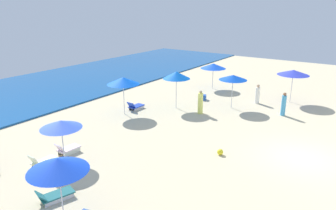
# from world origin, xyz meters

# --- Properties ---
(ground_plane) EXTENTS (60.00, 60.00, 0.00)m
(ground_plane) POSITION_xyz_m (0.00, 0.00, 0.00)
(ground_plane) COLOR beige
(ocean) EXTENTS (60.00, 13.39, 0.12)m
(ocean) POSITION_xyz_m (0.00, 23.31, 0.06)
(ocean) COLOR #155093
(ocean) RESTS_ON ground_plane
(umbrella_1) EXTENTS (2.10, 2.10, 2.57)m
(umbrella_1) POSITION_xyz_m (5.73, 6.38, 2.37)
(umbrella_1) COLOR silver
(umbrella_1) RESTS_ON ground_plane
(umbrella_2) EXTENTS (2.29, 2.29, 2.71)m
(umbrella_2) POSITION_xyz_m (0.01, 12.16, 2.45)
(umbrella_2) COLOR silver
(umbrella_2) RESTS_ON ground_plane
(lounge_chair_2_0) EXTENTS (1.35, 0.69, 0.67)m
(lounge_chair_2_0) POSITION_xyz_m (1.26, 12.18, 0.24)
(lounge_chair_2_0) COLOR silver
(lounge_chair_2_0) RESTS_ON ground_plane
(umbrella_3) EXTENTS (2.20, 2.20, 2.42)m
(umbrella_3) POSITION_xyz_m (-9.98, 6.16, 2.17)
(umbrella_3) COLOR silver
(umbrella_3) RESTS_ON ground_plane
(lounge_chair_3_1) EXTENTS (1.55, 0.99, 0.57)m
(lounge_chair_3_1) POSITION_xyz_m (-9.51, 7.31, 0.22)
(lounge_chair_3_1) COLOR silver
(lounge_chair_3_1) RESTS_ON ground_plane
(umbrella_4) EXTENTS (2.03, 2.03, 2.21)m
(umbrella_4) POSITION_xyz_m (-7.15, 9.71, 2.01)
(umbrella_4) COLOR silver
(umbrella_4) RESTS_ON ground_plane
(lounge_chair_4_0) EXTENTS (1.32, 0.59, 0.75)m
(lounge_chair_4_0) POSITION_xyz_m (-8.06, 10.22, 0.25)
(lounge_chair_4_0) COLOR silver
(lounge_chair_4_0) RESTS_ON ground_plane
(lounge_chair_4_1) EXTENTS (1.28, 0.66, 0.71)m
(lounge_chair_4_1) POSITION_xyz_m (-6.51, 10.29, 0.28)
(lounge_chair_4_1) COLOR silver
(lounge_chair_4_1) RESTS_ON ground_plane
(umbrella_5) EXTENTS (2.05, 2.05, 2.82)m
(umbrella_5) POSITION_xyz_m (3.30, 9.85, 2.55)
(umbrella_5) COLOR silver
(umbrella_5) RESTS_ON ground_plane
(umbrella_6) EXTENTS (2.34, 2.34, 2.37)m
(umbrella_6) POSITION_xyz_m (10.17, 10.26, 2.14)
(umbrella_6) COLOR silver
(umbrella_6) RESTS_ON ground_plane
(umbrella_7) EXTENTS (2.45, 2.45, 2.64)m
(umbrella_7) POSITION_xyz_m (9.84, 3.07, 2.44)
(umbrella_7) COLOR silver
(umbrella_7) RESTS_ON ground_plane
(beachgoer_0) EXTENTS (0.41, 0.41, 1.54)m
(beachgoer_0) POSITION_xyz_m (8.00, 5.17, 0.72)
(beachgoer_0) COLOR white
(beachgoer_0) RESTS_ON ground_plane
(beachgoer_1) EXTENTS (0.51, 0.51, 1.72)m
(beachgoer_1) POSITION_xyz_m (3.22, 7.70, 0.80)
(beachgoer_1) COLOR #F1F571
(beachgoer_1) RESTS_ON ground_plane
(beachgoer_2) EXTENTS (0.45, 0.45, 1.69)m
(beachgoer_2) POSITION_xyz_m (6.21, 2.65, 0.80)
(beachgoer_2) COLOR #46A0D7
(beachgoer_2) RESTS_ON ground_plane
(cooler_box_1) EXTENTS (0.57, 0.53, 0.42)m
(cooler_box_1) POSITION_xyz_m (6.39, 9.14, 0.21)
(cooler_box_1) COLOR #2554B0
(cooler_box_1) RESTS_ON ground_plane
(beach_ball_2) EXTENTS (0.32, 0.32, 0.32)m
(beach_ball_2) POSITION_xyz_m (-2.01, 3.59, 0.16)
(beach_ball_2) COLOR yellow
(beach_ball_2) RESTS_ON ground_plane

